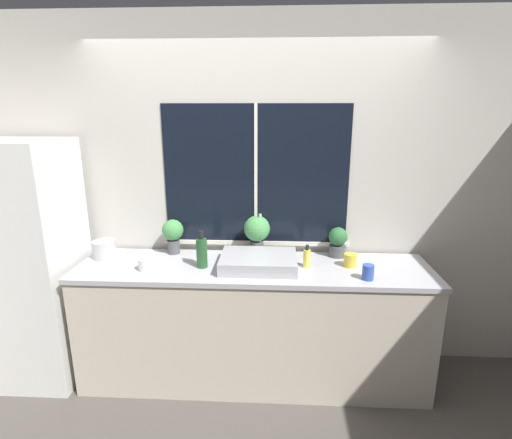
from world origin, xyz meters
The scene contains 16 objects.
ground_plane centered at (0.00, 0.00, 0.00)m, with size 14.00×14.00×0.00m, color #4C4742.
wall_back centered at (0.00, 0.68, 1.35)m, with size 8.00×0.09×2.70m.
wall_left centered at (-2.34, 1.50, 1.35)m, with size 0.06×7.00×2.70m.
wall_right centered at (2.34, 1.50, 1.35)m, with size 0.06×7.00×2.70m.
counter centered at (0.00, 0.30, 0.46)m, with size 2.56×0.63×0.92m.
refrigerator centered at (-1.70, 0.28, 0.91)m, with size 0.74×0.64×1.82m.
sink centered at (0.04, 0.29, 0.97)m, with size 0.54×0.46×0.33m.
potted_plant_left centered at (-0.64, 0.54, 1.09)m, with size 0.16×0.16×0.27m.
potted_plant_center centered at (0.01, 0.54, 1.11)m, with size 0.20×0.20×0.31m.
potted_plant_right centered at (0.63, 0.54, 1.04)m, with size 0.14×0.14×0.23m.
soap_bottle centered at (0.38, 0.31, 0.99)m, with size 0.05×0.05×0.17m.
bottle_tall centered at (-0.37, 0.27, 1.04)m, with size 0.08×0.08×0.27m.
mug_blue centered at (0.77, 0.11, 0.97)m, with size 0.08×0.08×0.10m.
mug_white centered at (-0.75, 0.19, 0.96)m, with size 0.10×0.10×0.08m.
mug_yellow centered at (0.70, 0.34, 0.97)m, with size 0.09×0.09×0.10m.
kettle centered at (-1.14, 0.41, 0.99)m, with size 0.17×0.17×0.15m.
Camera 1 is at (0.16, -2.38, 2.02)m, focal length 28.00 mm.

